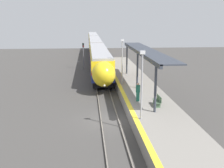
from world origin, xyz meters
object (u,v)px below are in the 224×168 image
at_px(train, 95,46).
at_px(lamppost_near, 142,81).
at_px(person_waiting, 138,92).
at_px(platform_bench, 158,101).
at_px(lamppost_mid, 122,59).
at_px(railway_signal, 83,53).

height_order(train, lamppost_near, lamppost_near).
bearing_deg(lamppost_near, person_waiting, 82.86).
bearing_deg(person_waiting, platform_bench, -46.94).
bearing_deg(person_waiting, lamppost_mid, 94.68).
bearing_deg(railway_signal, train, 81.72).
height_order(train, railway_signal, railway_signal).
distance_m(lamppost_near, lamppost_mid, 11.64).
bearing_deg(person_waiting, railway_signal, 102.58).
distance_m(train, railway_signal, 17.06).
relative_size(platform_bench, lamppost_near, 0.29).
xyz_separation_m(train, platform_bench, (4.15, -41.55, -0.74)).
height_order(platform_bench, lamppost_mid, lamppost_mid).
bearing_deg(lamppost_near, railway_signal, 99.39).
distance_m(platform_bench, railway_signal, 25.57).
bearing_deg(train, railway_signal, -98.28).
xyz_separation_m(railway_signal, lamppost_mid, (4.58, -16.09, 1.26)).
bearing_deg(railway_signal, lamppost_mid, -74.10).
height_order(platform_bench, lamppost_near, lamppost_near).
xyz_separation_m(train, railway_signal, (-2.46, -16.88, 0.44)).
height_order(platform_bench, railway_signal, railway_signal).
xyz_separation_m(platform_bench, railway_signal, (-6.60, 24.67, 1.18)).
bearing_deg(train, lamppost_mid, -86.31).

